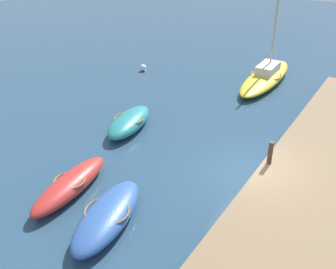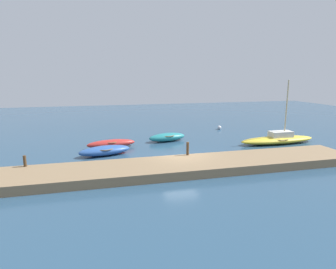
{
  "view_description": "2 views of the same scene",
  "coord_description": "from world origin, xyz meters",
  "px_view_note": "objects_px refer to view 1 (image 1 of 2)",
  "views": [
    {
      "loc": [
        -13.0,
        -4.26,
        9.06
      ],
      "look_at": [
        0.31,
        4.09,
        0.55
      ],
      "focal_mm": 42.32,
      "sensor_mm": 36.0,
      "label": 1
    },
    {
      "loc": [
        -5.96,
        -19.72,
        6.23
      ],
      "look_at": [
        -0.17,
        2.98,
        1.4
      ],
      "focal_mm": 31.0,
      "sensor_mm": 36.0,
      "label": 2
    }
  ],
  "objects_px": {
    "sailboat_yellow": "(266,76)",
    "rowboat_teal": "(129,122)",
    "rowboat_red": "(70,185)",
    "mooring_post_mid_west": "(270,153)",
    "rowboat_blue": "(107,216)",
    "marker_buoy": "(143,68)"
  },
  "relations": [
    {
      "from": "sailboat_yellow",
      "to": "rowboat_teal",
      "type": "height_order",
      "value": "sailboat_yellow"
    },
    {
      "from": "rowboat_blue",
      "to": "marker_buoy",
      "type": "height_order",
      "value": "rowboat_blue"
    },
    {
      "from": "sailboat_yellow",
      "to": "rowboat_teal",
      "type": "bearing_deg",
      "value": 159.06
    },
    {
      "from": "rowboat_teal",
      "to": "rowboat_blue",
      "type": "bearing_deg",
      "value": -160.58
    },
    {
      "from": "rowboat_red",
      "to": "marker_buoy",
      "type": "height_order",
      "value": "rowboat_red"
    },
    {
      "from": "rowboat_teal",
      "to": "marker_buoy",
      "type": "height_order",
      "value": "rowboat_teal"
    },
    {
      "from": "rowboat_red",
      "to": "mooring_post_mid_west",
      "type": "bearing_deg",
      "value": -56.62
    },
    {
      "from": "sailboat_yellow",
      "to": "rowboat_red",
      "type": "bearing_deg",
      "value": 170.32
    },
    {
      "from": "sailboat_yellow",
      "to": "marker_buoy",
      "type": "xyz_separation_m",
      "value": [
        -2.34,
        7.84,
        -0.19
      ]
    },
    {
      "from": "sailboat_yellow",
      "to": "mooring_post_mid_west",
      "type": "bearing_deg",
      "value": -161.07
    },
    {
      "from": "sailboat_yellow",
      "to": "marker_buoy",
      "type": "height_order",
      "value": "sailboat_yellow"
    },
    {
      "from": "sailboat_yellow",
      "to": "mooring_post_mid_west",
      "type": "xyz_separation_m",
      "value": [
        -10.01,
        -3.71,
        0.65
      ]
    },
    {
      "from": "sailboat_yellow",
      "to": "mooring_post_mid_west",
      "type": "relative_size",
      "value": 7.86
    },
    {
      "from": "rowboat_red",
      "to": "rowboat_teal",
      "type": "relative_size",
      "value": 1.1
    },
    {
      "from": "sailboat_yellow",
      "to": "rowboat_blue",
      "type": "xyz_separation_m",
      "value": [
        -15.7,
        -0.16,
        -0.03
      ]
    },
    {
      "from": "rowboat_teal",
      "to": "mooring_post_mid_west",
      "type": "bearing_deg",
      "value": -103.96
    },
    {
      "from": "rowboat_teal",
      "to": "sailboat_yellow",
      "type": "bearing_deg",
      "value": -31.13
    },
    {
      "from": "sailboat_yellow",
      "to": "mooring_post_mid_west",
      "type": "distance_m",
      "value": 10.69
    },
    {
      "from": "rowboat_blue",
      "to": "mooring_post_mid_west",
      "type": "height_order",
      "value": "mooring_post_mid_west"
    },
    {
      "from": "sailboat_yellow",
      "to": "rowboat_blue",
      "type": "bearing_deg",
      "value": 179.16
    },
    {
      "from": "sailboat_yellow",
      "to": "rowboat_teal",
      "type": "xyz_separation_m",
      "value": [
        -9.71,
        3.45,
        -0.02
      ]
    },
    {
      "from": "mooring_post_mid_west",
      "to": "rowboat_teal",
      "type": "bearing_deg",
      "value": 87.65
    }
  ]
}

